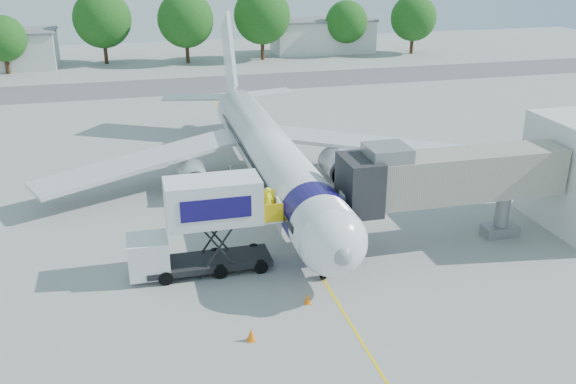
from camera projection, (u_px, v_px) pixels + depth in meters
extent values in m
plane|color=#979795|center=(282.00, 212.00, 44.20)|extent=(160.00, 160.00, 0.00)
cube|color=yellow|center=(282.00, 212.00, 44.20)|extent=(0.15, 70.00, 0.01)
cube|color=#59595B|center=(204.00, 85.00, 81.99)|extent=(120.00, 10.00, 0.01)
cylinder|color=white|center=(272.00, 157.00, 45.78)|extent=(3.70, 28.00, 3.70)
sphere|color=white|center=(332.00, 242.00, 33.19)|extent=(3.70, 3.70, 3.70)
sphere|color=gray|center=(342.00, 255.00, 31.79)|extent=(1.10, 1.10, 1.10)
cone|color=white|center=(232.00, 102.00, 61.08)|extent=(3.70, 6.00, 3.70)
cube|color=white|center=(229.00, 56.00, 60.42)|extent=(0.35, 7.26, 8.29)
cube|color=silver|center=(372.00, 143.00, 51.25)|extent=(16.17, 9.32, 1.42)
cube|color=silver|center=(142.00, 161.00, 47.14)|extent=(16.17, 9.32, 1.42)
cylinder|color=#999BA0|center=(338.00, 167.00, 49.02)|extent=(2.10, 3.60, 2.10)
cylinder|color=#999BA0|center=(194.00, 179.00, 46.51)|extent=(2.10, 3.60, 2.10)
cube|color=black|center=(334.00, 236.00, 32.75)|extent=(2.60, 1.39, 0.81)
cylinder|color=#130B51|center=(316.00, 219.00, 35.89)|extent=(3.73, 2.00, 3.73)
cylinder|color=silver|center=(323.00, 267.00, 35.37)|extent=(0.16, 0.16, 1.50)
cylinder|color=black|center=(323.00, 273.00, 35.53)|extent=(0.25, 0.64, 0.64)
cylinder|color=black|center=(296.00, 174.00, 50.03)|extent=(0.35, 0.90, 0.90)
cylinder|color=black|center=(230.00, 180.00, 48.84)|extent=(0.35, 0.90, 0.90)
cube|color=#A09B88|center=(456.00, 175.00, 38.32)|extent=(13.60, 2.60, 2.80)
cube|color=black|center=(360.00, 184.00, 36.93)|extent=(2.00, 3.20, 3.20)
cube|color=slate|center=(387.00, 153.00, 36.63)|extent=(2.40, 2.40, 0.80)
cylinder|color=slate|center=(502.00, 214.00, 40.20)|extent=(0.90, 0.90, 3.00)
cube|color=slate|center=(500.00, 231.00, 40.63)|extent=(2.20, 1.20, 0.70)
cylinder|color=black|center=(487.00, 232.00, 40.42)|extent=(0.30, 0.70, 0.70)
cylinder|color=black|center=(512.00, 229.00, 40.84)|extent=(0.30, 0.70, 0.70)
cube|color=black|center=(209.00, 262.00, 36.33)|extent=(7.00, 2.30, 0.35)
cube|color=silver|center=(148.00, 256.00, 35.27)|extent=(2.20, 2.20, 2.10)
cube|color=black|center=(148.00, 248.00, 35.11)|extent=(1.90, 2.10, 0.70)
cube|color=silver|center=(213.00, 201.00, 35.04)|extent=(5.20, 2.40, 2.50)
cube|color=#130B51|center=(216.00, 209.00, 33.94)|extent=(3.80, 0.04, 1.20)
cube|color=silver|center=(269.00, 215.00, 36.21)|extent=(1.10, 2.20, 0.10)
cube|color=#E8B70C|center=(273.00, 213.00, 35.06)|extent=(1.10, 0.06, 1.10)
cube|color=#E8B70C|center=(265.00, 199.00, 36.95)|extent=(1.10, 0.06, 1.10)
cylinder|color=black|center=(261.00, 267.00, 36.08)|extent=(0.80, 0.25, 0.80)
cylinder|color=black|center=(254.00, 250.00, 37.97)|extent=(0.80, 0.25, 0.80)
cylinder|color=black|center=(166.00, 278.00, 34.87)|extent=(0.80, 0.25, 0.80)
cylinder|color=black|center=(163.00, 261.00, 36.75)|extent=(0.80, 0.25, 0.80)
imported|color=#E7FF1A|center=(269.00, 201.00, 35.88)|extent=(0.61, 0.71, 1.63)
cube|color=silver|center=(358.00, 347.00, 28.52)|extent=(3.82, 2.49, 1.41)
cube|color=#130B51|center=(358.00, 338.00, 28.35)|extent=(2.32, 2.08, 0.35)
cylinder|color=black|center=(338.00, 371.00, 27.49)|extent=(0.74, 0.39, 0.71)
cylinder|color=black|center=(322.00, 353.00, 28.67)|extent=(0.74, 0.39, 0.71)
cylinder|color=black|center=(393.00, 354.00, 28.63)|extent=(0.74, 0.39, 0.71)
cylinder|color=black|center=(375.00, 337.00, 29.81)|extent=(0.74, 0.39, 0.71)
cone|color=orange|center=(308.00, 298.00, 33.12)|extent=(0.38, 0.38, 0.61)
cube|color=orange|center=(308.00, 303.00, 33.22)|extent=(0.35, 0.35, 0.03)
cone|color=orange|center=(251.00, 335.00, 30.07)|extent=(0.41, 0.41, 0.66)
cube|color=orange|center=(251.00, 340.00, 30.18)|extent=(0.38, 0.38, 0.04)
cube|color=silver|center=(323.00, 37.00, 104.09)|extent=(16.00, 7.00, 5.00)
cube|color=slate|center=(323.00, 20.00, 103.10)|extent=(16.40, 7.40, 0.30)
cylinder|color=#382314|center=(7.00, 64.00, 88.00)|extent=(0.56, 0.56, 2.79)
sphere|color=#164B14|center=(3.00, 38.00, 86.74)|extent=(6.21, 6.21, 6.21)
cylinder|color=#382314|center=(105.00, 51.00, 94.81)|extent=(0.56, 0.56, 3.77)
sphere|color=#164B14|center=(102.00, 19.00, 93.10)|extent=(8.37, 8.37, 8.37)
cylinder|color=#382314|center=(187.00, 51.00, 95.40)|extent=(0.56, 0.56, 3.69)
sphere|color=#164B14|center=(186.00, 19.00, 93.72)|extent=(8.19, 8.19, 8.19)
cylinder|color=#382314|center=(263.00, 47.00, 97.89)|extent=(0.56, 0.56, 3.83)
sphere|color=#164B14|center=(262.00, 16.00, 96.15)|extent=(8.52, 8.52, 8.52)
cylinder|color=#382314|center=(346.00, 45.00, 102.25)|extent=(0.56, 0.56, 2.98)
sphere|color=#164B14|center=(347.00, 22.00, 100.90)|extent=(6.62, 6.62, 6.62)
cylinder|color=#382314|center=(412.00, 43.00, 103.19)|extent=(0.56, 0.56, 3.26)
sphere|color=#164B14|center=(414.00, 18.00, 101.71)|extent=(7.25, 7.25, 7.25)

